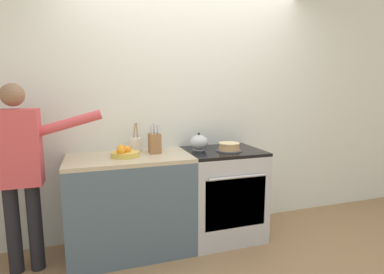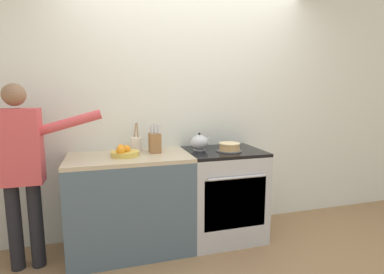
% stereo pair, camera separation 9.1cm
% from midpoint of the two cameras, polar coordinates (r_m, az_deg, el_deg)
% --- Properties ---
extents(ground_plane, '(16.00, 16.00, 0.00)m').
position_cam_midpoint_polar(ground_plane, '(2.95, 2.08, -21.48)').
color(ground_plane, '#93704C').
extents(wall_back, '(8.00, 0.04, 2.60)m').
position_cam_midpoint_polar(wall_back, '(3.16, -1.84, 5.44)').
color(wall_back, silver).
rests_on(wall_back, ground_plane).
extents(counter_cabinet, '(1.10, 0.62, 0.90)m').
position_cam_midpoint_polar(counter_cabinet, '(2.90, -12.49, -12.33)').
color(counter_cabinet, '#4C6070').
rests_on(counter_cabinet, ground_plane).
extents(stove_range, '(0.74, 0.65, 0.90)m').
position_cam_midpoint_polar(stove_range, '(3.11, 4.98, -10.64)').
color(stove_range, '#B7BABF').
rests_on(stove_range, ground_plane).
extents(layer_cake, '(0.25, 0.25, 0.08)m').
position_cam_midpoint_polar(layer_cake, '(2.93, 6.19, -1.94)').
color(layer_cake, '#4C4C51').
rests_on(layer_cake, stove_range).
extents(tea_kettle, '(0.21, 0.18, 0.17)m').
position_cam_midpoint_polar(tea_kettle, '(2.97, 0.48, -1.04)').
color(tea_kettle, '#B7BABF').
rests_on(tea_kettle, stove_range).
extents(knife_block, '(0.10, 0.14, 0.28)m').
position_cam_midpoint_polar(knife_block, '(2.85, -8.04, -1.06)').
color(knife_block, olive).
rests_on(knife_block, counter_cabinet).
extents(utensil_crock, '(0.11, 0.11, 0.28)m').
position_cam_midpoint_polar(utensil_crock, '(2.95, -11.61, -1.36)').
color(utensil_crock, silver).
rests_on(utensil_crock, counter_cabinet).
extents(fruit_bowl, '(0.25, 0.25, 0.11)m').
position_cam_midpoint_polar(fruit_bowl, '(2.75, -13.68, -2.94)').
color(fruit_bowl, gold).
rests_on(fruit_bowl, counter_cabinet).
extents(person_baker, '(0.90, 0.20, 1.54)m').
position_cam_midpoint_polar(person_baker, '(2.76, -30.80, -4.35)').
color(person_baker, black).
rests_on(person_baker, ground_plane).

